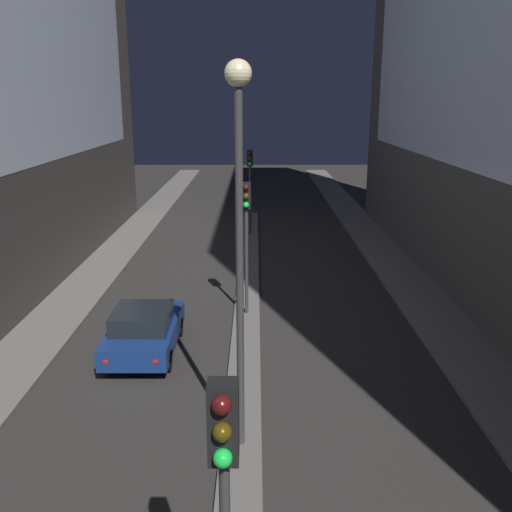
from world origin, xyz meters
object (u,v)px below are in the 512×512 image
at_px(traffic_light_far, 250,173).
at_px(street_lamp, 239,197).
at_px(traffic_light_mid, 246,219).
at_px(car_left_lane, 144,330).
at_px(traffic_light_near, 224,492).

bearing_deg(traffic_light_far, street_lamp, -90.00).
distance_m(traffic_light_far, street_lamp, 20.61).
xyz_separation_m(traffic_light_mid, traffic_light_far, (0.00, 12.49, 0.00)).
xyz_separation_m(traffic_light_far, car_left_lane, (-3.08, -15.59, -2.80)).
relative_size(traffic_light_far, car_left_lane, 1.15).
bearing_deg(traffic_light_near, traffic_light_mid, 90.00).
relative_size(traffic_light_mid, street_lamp, 0.58).
distance_m(traffic_light_near, traffic_light_mid, 14.09).
height_order(traffic_light_near, street_lamp, street_lamp).
height_order(traffic_light_near, traffic_light_mid, same).
distance_m(traffic_light_near, street_lamp, 6.45).
distance_m(traffic_light_mid, traffic_light_far, 12.49).
bearing_deg(traffic_light_far, car_left_lane, -101.16).
relative_size(traffic_light_mid, traffic_light_far, 1.00).
distance_m(street_lamp, car_left_lane, 7.60).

